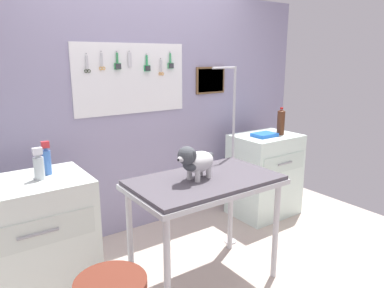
% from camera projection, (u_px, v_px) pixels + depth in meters
% --- Properties ---
extents(ground, '(4.40, 4.00, 0.04)m').
position_uv_depth(ground, '(225.00, 287.00, 2.72)').
color(ground, '#C0AFA0').
extents(rear_wall_panel, '(4.00, 0.11, 2.30)m').
position_uv_depth(rear_wall_panel, '(142.00, 113.00, 3.46)').
color(rear_wall_panel, '#918BAA').
rests_on(rear_wall_panel, ground).
extents(grooming_table, '(1.09, 0.64, 0.84)m').
position_uv_depth(grooming_table, '(205.00, 189.00, 2.59)').
color(grooming_table, '#B7B7BC').
rests_on(grooming_table, ground).
extents(grooming_arm, '(0.30, 0.11, 1.61)m').
position_uv_depth(grooming_arm, '(232.00, 165.00, 3.17)').
color(grooming_arm, '#B7B7BC').
rests_on(grooming_arm, ground).
extents(dog, '(0.35, 0.21, 0.26)m').
position_uv_depth(dog, '(195.00, 161.00, 2.51)').
color(dog, silver).
rests_on(dog, grooming_table).
extents(counter_left, '(0.80, 0.58, 0.89)m').
position_uv_depth(counter_left, '(31.00, 243.00, 2.44)').
color(counter_left, silver).
rests_on(counter_left, ground).
extents(cabinet_right, '(0.68, 0.54, 0.88)m').
position_uv_depth(cabinet_right, '(264.00, 175.00, 3.88)').
color(cabinet_right, silver).
rests_on(cabinet_right, ground).
extents(pump_bottle_white, '(0.06, 0.06, 0.23)m').
position_uv_depth(pump_bottle_white, '(47.00, 160.00, 2.46)').
color(pump_bottle_white, '#3D6AB8').
rests_on(pump_bottle_white, counter_left).
extents(shampoo_bottle, '(0.07, 0.07, 0.22)m').
position_uv_depth(shampoo_bottle, '(39.00, 166.00, 2.36)').
color(shampoo_bottle, '#B0BABF').
rests_on(shampoo_bottle, counter_left).
extents(soda_bottle, '(0.08, 0.08, 0.29)m').
position_uv_depth(soda_bottle, '(281.00, 122.00, 3.77)').
color(soda_bottle, '#4E2917').
rests_on(soda_bottle, cabinet_right).
extents(supply_tray, '(0.24, 0.18, 0.04)m').
position_uv_depth(supply_tray, '(264.00, 135.00, 3.70)').
color(supply_tray, blue).
rests_on(supply_tray, cabinet_right).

